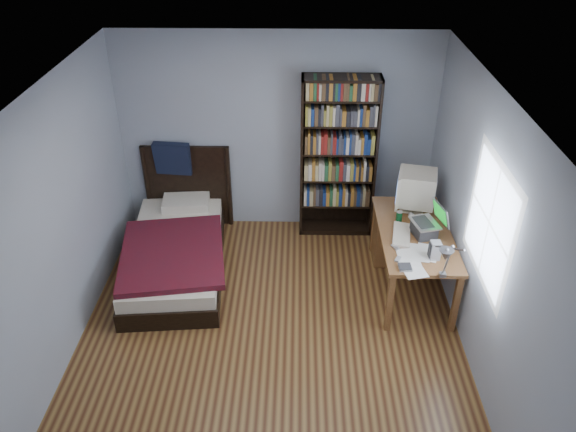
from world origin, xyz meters
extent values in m
plane|color=#4B2816|center=(0.00, 0.00, 0.00)|extent=(4.20, 4.20, 0.00)
plane|color=white|center=(0.00, 0.00, 2.50)|extent=(4.20, 4.20, 0.00)
cube|color=#A3AEBF|center=(0.00, 2.10, 1.25)|extent=(3.80, 0.04, 2.50)
cube|color=#A3AEBF|center=(0.00, -2.10, 1.25)|extent=(3.80, 0.04, 2.50)
cube|color=#A3AEBF|center=(-1.90, 0.00, 1.25)|extent=(0.04, 4.20, 2.50)
cube|color=#A3AEBF|center=(1.90, 0.00, 1.25)|extent=(0.04, 4.20, 2.50)
cube|color=white|center=(1.89, -0.15, 1.45)|extent=(0.01, 1.14, 1.14)
cube|color=white|center=(1.88, -0.15, 1.45)|extent=(0.01, 1.00, 1.00)
cube|color=brown|center=(1.50, 0.78, 0.71)|extent=(0.75, 1.48, 0.04)
cube|color=brown|center=(1.18, 0.09, 0.34)|extent=(0.06, 0.06, 0.69)
cube|color=brown|center=(1.83, 0.09, 0.34)|extent=(0.06, 0.06, 0.69)
cube|color=brown|center=(1.18, 1.47, 0.34)|extent=(0.06, 0.06, 0.69)
cube|color=brown|center=(1.83, 1.47, 0.34)|extent=(0.06, 0.06, 0.69)
cube|color=brown|center=(1.50, 1.30, 0.34)|extent=(0.69, 0.40, 0.68)
cube|color=beige|center=(1.54, 1.25, 0.74)|extent=(0.30, 0.27, 0.03)
cylinder|color=beige|center=(1.54, 1.25, 0.79)|extent=(0.10, 0.10, 0.06)
cube|color=beige|center=(1.57, 1.25, 1.00)|extent=(0.47, 0.45, 0.37)
cube|color=beige|center=(1.37, 1.25, 1.00)|extent=(0.12, 0.39, 0.39)
cube|color=#3F70E4|center=(1.36, 1.25, 1.00)|extent=(0.07, 0.29, 0.26)
cube|color=#2D2D30|center=(1.58, 0.72, 0.80)|extent=(0.26, 0.29, 0.14)
cube|color=#BBBBC0|center=(1.58, 0.72, 0.88)|extent=(0.31, 0.36, 0.02)
cube|color=#2D2D30|center=(1.56, 0.72, 0.89)|extent=(0.21, 0.28, 0.00)
cube|color=#BBBBC0|center=(1.72, 0.72, 1.00)|extent=(0.15, 0.32, 0.22)
cube|color=#0CBF26|center=(1.71, 0.72, 1.00)|extent=(0.11, 0.26, 0.17)
cube|color=#99999E|center=(1.63, 0.03, 0.75)|extent=(0.06, 0.05, 0.04)
cylinder|color=#99999E|center=(1.63, -0.04, 0.97)|extent=(0.02, 0.14, 0.40)
cylinder|color=#99999E|center=(1.55, -0.26, 1.26)|extent=(0.17, 0.33, 0.20)
cone|color=#99999E|center=(1.48, -0.41, 1.30)|extent=(0.12, 0.12, 0.10)
cube|color=beige|center=(1.35, 0.71, 0.75)|extent=(0.25, 0.47, 0.04)
cube|color=#959598|center=(1.60, 0.31, 0.83)|extent=(0.10, 0.10, 0.19)
cylinder|color=#073712|center=(1.36, 0.98, 0.79)|extent=(0.07, 0.07, 0.12)
ellipsoid|color=silver|center=(1.51, 1.09, 0.75)|extent=(0.06, 0.11, 0.04)
cube|color=#BBBBC0|center=(1.25, 0.48, 0.74)|extent=(0.08, 0.11, 0.02)
cube|color=#959598|center=(1.25, 0.28, 0.74)|extent=(0.08, 0.10, 0.02)
cube|color=#959598|center=(1.29, 0.14, 0.74)|extent=(0.12, 0.12, 0.02)
cube|color=black|center=(0.30, 1.94, 1.01)|extent=(0.03, 0.30, 2.02)
cube|color=black|center=(1.18, 1.94, 1.01)|extent=(0.03, 0.30, 2.02)
cube|color=black|center=(0.74, 1.94, 2.01)|extent=(0.91, 0.30, 0.03)
cube|color=black|center=(0.74, 1.94, 0.03)|extent=(0.91, 0.30, 0.06)
cube|color=black|center=(0.74, 2.08, 1.01)|extent=(0.91, 0.02, 2.02)
cube|color=olive|center=(0.74, 1.92, 1.04)|extent=(0.83, 0.22, 1.82)
cube|color=black|center=(-1.14, 1.05, 0.11)|extent=(1.22, 2.16, 0.22)
cube|color=beige|center=(-1.14, 1.05, 0.30)|extent=(1.17, 2.10, 0.16)
cube|color=maroon|center=(-1.11, 0.79, 0.41)|extent=(1.30, 1.51, 0.07)
cube|color=beige|center=(-1.14, 1.84, 0.43)|extent=(0.60, 0.41, 0.12)
cube|color=black|center=(-1.14, 2.06, 0.55)|extent=(1.10, 0.05, 1.10)
cylinder|color=black|center=(-1.65, 2.04, 0.55)|extent=(0.06, 0.06, 1.10)
cylinder|color=black|center=(-0.62, 2.04, 0.55)|extent=(0.06, 0.06, 1.10)
cube|color=black|center=(-1.29, 2.03, 0.95)|extent=(0.46, 0.20, 0.43)
camera|label=1|loc=(0.26, -4.17, 4.01)|focal=35.00mm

